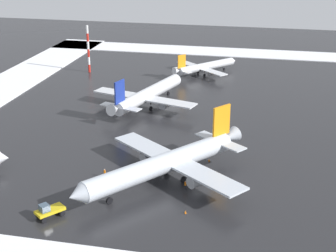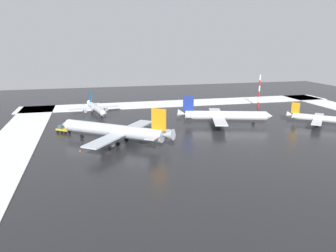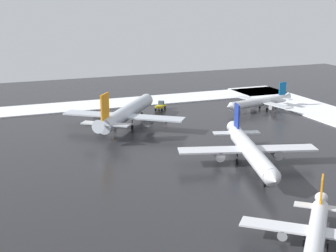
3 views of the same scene
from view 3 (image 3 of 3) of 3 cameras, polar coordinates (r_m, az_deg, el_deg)
name	(u,v)px [view 3 (image 3 of 3)]	position (r m, az deg, el deg)	size (l,w,h in m)	color
ground_plane	(222,167)	(104.21, 6.06, -4.52)	(240.00, 240.00, 0.00)	#232326
snow_bank_right	(124,102)	(164.26, -4.86, 2.63)	(14.00, 116.00, 0.25)	white
airplane_parked_portside	(126,113)	(133.71, -4.63, 1.48)	(32.49, 28.80, 11.44)	silver
airplane_distant_tail	(250,151)	(103.89, 9.09, -2.74)	(33.59, 28.26, 10.18)	silver
airplane_parked_starboard	(316,235)	(73.01, 16.09, -11.55)	(20.72, 19.31, 7.54)	silver
airplane_far_rear	(260,102)	(155.30, 10.15, 2.64)	(21.03, 25.11, 7.52)	silver
pushback_tug	(161,105)	(153.85, -0.83, 2.30)	(4.99, 4.55, 2.50)	gold
ground_crew_beside_wing	(166,119)	(138.61, -0.20, 0.80)	(0.36, 0.36, 1.71)	black
ground_crew_near_tug	(109,123)	(135.27, -6.53, 0.36)	(0.36, 0.36, 1.71)	black
traffic_cone_near_nose	(113,139)	(123.13, -6.07, -1.39)	(0.36, 0.36, 0.55)	orange
traffic_cone_mid_line	(96,119)	(142.58, -7.94, 0.76)	(0.36, 0.36, 0.55)	orange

